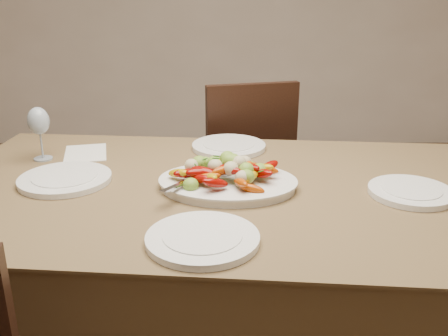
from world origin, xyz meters
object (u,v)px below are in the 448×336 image
at_px(chair_far, 240,171).
at_px(plate_right, 411,192).
at_px(plate_far, 229,147).
at_px(plate_near, 203,239).
at_px(wine_glass, 40,132).
at_px(serving_platter, 228,184).
at_px(plate_left, 65,179).
at_px(dining_table, 224,289).

xyz_separation_m(chair_far, plate_right, (0.48, -0.96, 0.29)).
relative_size(chair_far, plate_far, 3.36).
distance_m(plate_near, wine_glass, 0.87).
bearing_deg(plate_near, plate_far, 84.38).
height_order(serving_platter, plate_far, serving_platter).
distance_m(plate_left, plate_far, 0.63).
xyz_separation_m(dining_table, chair_far, (0.08, 0.89, 0.10)).
height_order(serving_platter, wine_glass, wine_glass).
distance_m(dining_table, plate_near, 0.53).
xyz_separation_m(chair_far, plate_left, (-0.59, -0.85, 0.29)).
height_order(chair_far, plate_right, chair_far).
distance_m(dining_table, wine_glass, 0.85).
relative_size(chair_far, serving_platter, 2.27).
relative_size(plate_right, plate_far, 0.89).
xyz_separation_m(serving_platter, plate_right, (0.55, -0.06, -0.00)).
bearing_deg(plate_left, wine_glass, 123.44).
bearing_deg(plate_left, plate_right, -5.83).
relative_size(dining_table, plate_right, 7.31).
bearing_deg(plate_left, serving_platter, -5.86).
relative_size(plate_left, plate_near, 1.04).
bearing_deg(chair_far, plate_near, 69.60).
distance_m(plate_right, wine_glass, 1.27).
xyz_separation_m(chair_far, wine_glass, (-0.74, -0.63, 0.39)).
relative_size(plate_left, wine_glass, 1.43).
distance_m(plate_right, plate_far, 0.71).
distance_m(dining_table, plate_right, 0.69).
bearing_deg(wine_glass, plate_left, -56.56).
height_order(dining_table, serving_platter, serving_platter).
xyz_separation_m(dining_table, plate_far, (0.02, 0.38, 0.39)).
bearing_deg(plate_right, plate_near, -154.66).
bearing_deg(serving_platter, plate_far, 88.87).
bearing_deg(serving_platter, plate_right, -5.80).
xyz_separation_m(plate_right, plate_far, (-0.54, 0.45, 0.00)).
bearing_deg(plate_near, plate_right, 25.34).
xyz_separation_m(plate_right, plate_near, (-0.62, -0.29, 0.00)).
height_order(plate_near, wine_glass, wine_glass).
xyz_separation_m(serving_platter, plate_far, (0.01, 0.40, -0.00)).
xyz_separation_m(dining_table, plate_left, (-0.51, 0.04, 0.39)).
height_order(dining_table, wine_glass, wine_glass).
distance_m(plate_left, wine_glass, 0.28).
xyz_separation_m(dining_table, wine_glass, (-0.66, 0.26, 0.48)).
height_order(dining_table, plate_near, plate_near).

